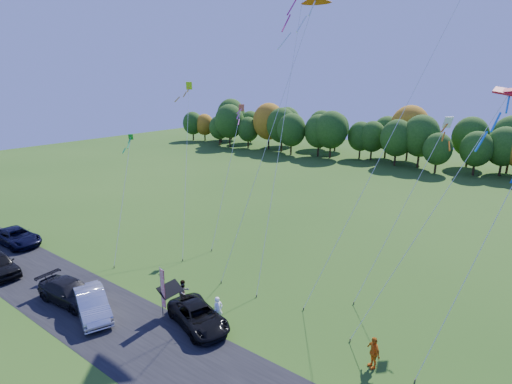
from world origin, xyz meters
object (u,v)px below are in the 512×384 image
Objects in this scene: silver_sedan at (92,304)px; person_east at (373,352)px; black_suv at (198,316)px; feather_flag at (162,288)px.

person_east is at bearing -47.68° from silver_sedan.
black_suv is 10.50m from person_east.
person_east is 0.51× the size of feather_flag.
person_east reaches higher than silver_sedan.
silver_sedan is at bearing -123.35° from person_east.
feather_flag reaches higher than black_suv.
person_east is 13.05m from feather_flag.
feather_flag reaches higher than person_east.
person_east is (16.49, 6.21, 0.09)m from silver_sedan.
black_suv is 2.75× the size of person_east.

